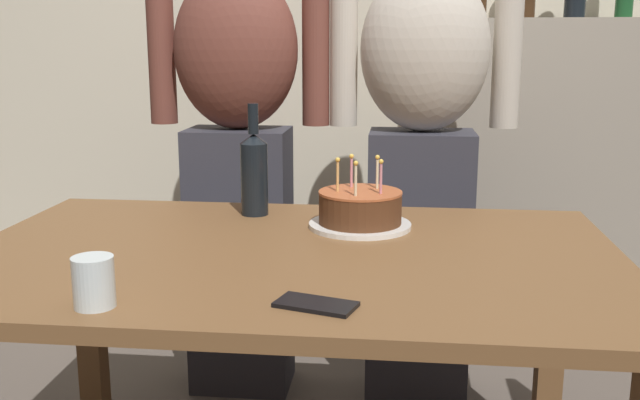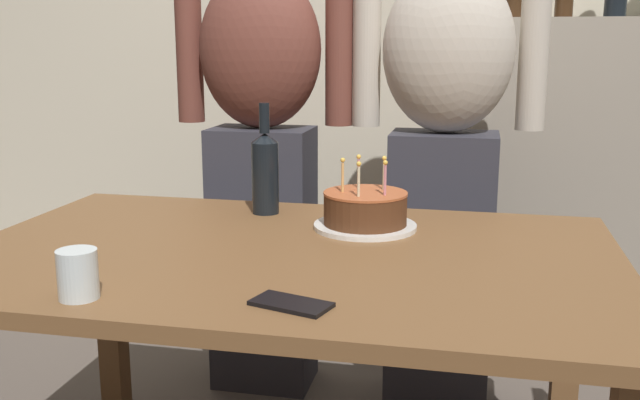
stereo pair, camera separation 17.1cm
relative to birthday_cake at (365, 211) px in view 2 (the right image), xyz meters
The scene contains 9 objects.
back_wall 1.42m from the birthday_cake, 96.30° to the left, with size 5.20×0.10×2.60m, color beige.
dining_table 0.31m from the birthday_cake, 122.27° to the right, with size 1.50×0.96×0.74m.
birthday_cake is the anchor object (origin of this frame).
water_glass_near 0.76m from the birthday_cake, 125.42° to the right, with size 0.08×0.08×0.09m, color silver.
wine_bottle 0.32m from the birthday_cake, 159.52° to the left, with size 0.07×0.07×0.30m.
cell_phone 0.58m from the birthday_cake, 94.54° to the right, with size 0.14×0.07×0.01m, color black.
person_man_bearded 0.73m from the birthday_cake, 128.02° to the left, with size 0.61×0.27×1.66m.
person_woman_cardigan 0.60m from the birthday_cake, 73.55° to the left, with size 0.61×0.27×1.66m.
shelf_cabinet 1.28m from the birthday_cake, 59.54° to the left, with size 0.84×0.30×1.58m.
Camera 2 is at (0.41, -1.54, 1.21)m, focal length 40.65 mm.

